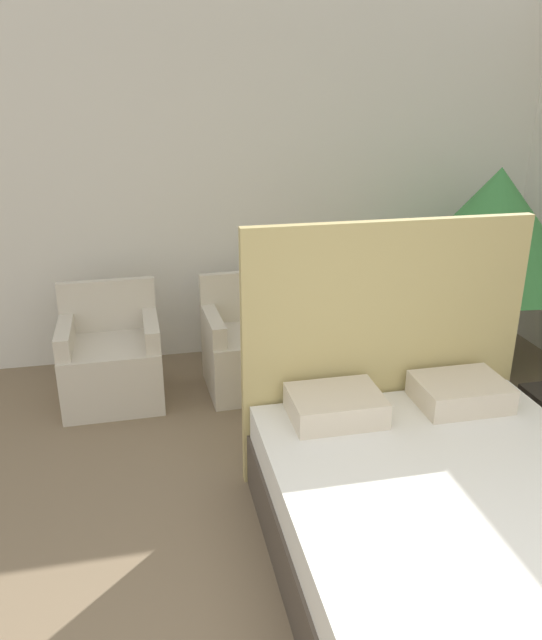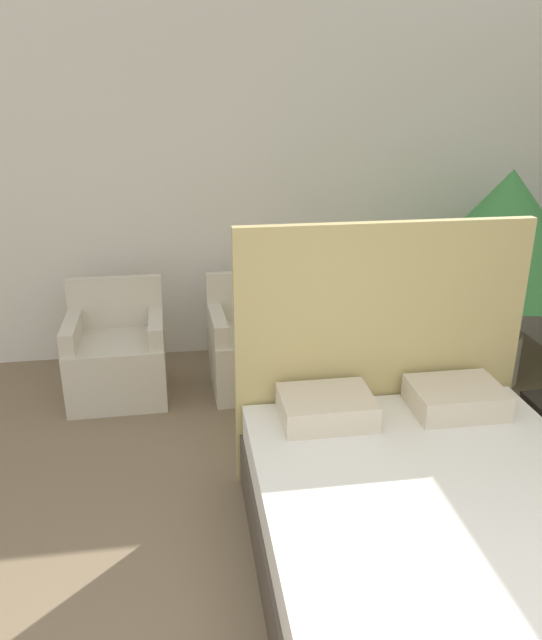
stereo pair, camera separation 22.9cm
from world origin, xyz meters
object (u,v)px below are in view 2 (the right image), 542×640
object	(u,v)px
potted_palm	(505,235)
armchair_near_window_left	(118,361)
armchair_near_window_right	(257,352)
bed	(434,525)

from	to	relation	value
potted_palm	armchair_near_window_left	bearing A→B (deg)	177.44
armchair_near_window_left	armchair_near_window_right	size ratio (longest dim) A/B	1.00
bed	potted_palm	xyz separation A→B (m)	(1.24, 1.92, 0.83)
armchair_near_window_right	bed	bearing A→B (deg)	-77.70
bed	armchair_near_window_right	bearing A→B (deg)	104.81
armchair_near_window_right	potted_palm	xyz separation A→B (m)	(1.78, -0.13, 0.85)
armchair_near_window_right	armchair_near_window_left	bearing A→B (deg)	177.48
bed	armchair_near_window_right	world-z (taller)	bed
armchair_near_window_left	bed	bearing A→B (deg)	-53.53
armchair_near_window_left	armchair_near_window_right	bearing A→B (deg)	-0.84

